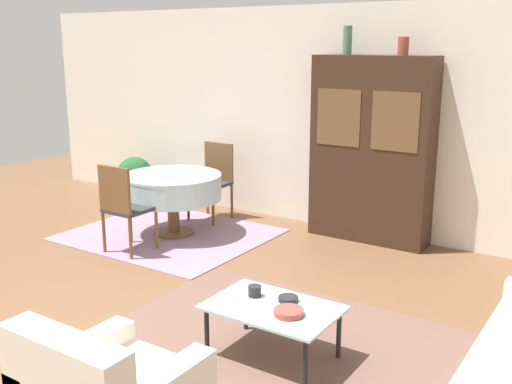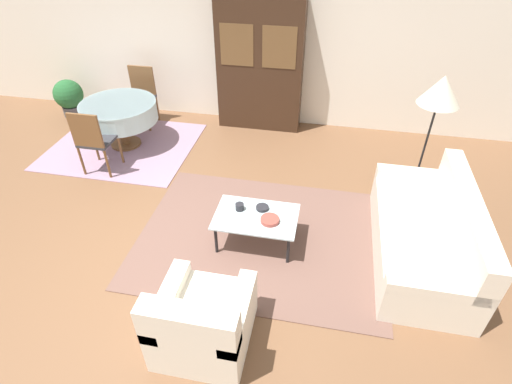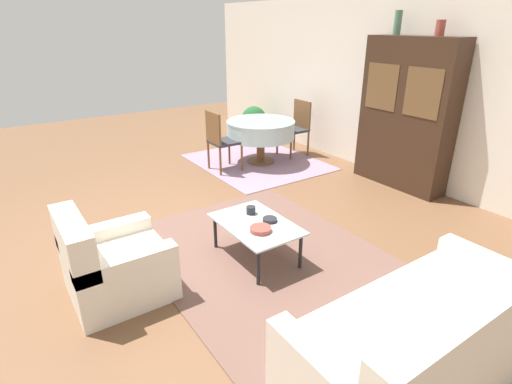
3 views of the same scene
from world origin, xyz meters
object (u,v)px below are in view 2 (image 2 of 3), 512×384
(couch, at_px, (427,236))
(bowl, at_px, (270,220))
(coffee_table, at_px, (256,219))
(dining_chair_far, at_px, (141,93))
(bowl_small, at_px, (262,208))
(display_cabinet, at_px, (260,66))
(dining_chair_near, at_px, (93,138))
(cup, at_px, (240,207))
(dining_table, at_px, (119,112))
(floor_lamp, at_px, (441,93))
(potted_plant, at_px, (69,96))
(armchair, at_px, (202,323))

(couch, xyz_separation_m, bowl, (-1.73, -0.22, 0.13))
(coffee_table, height_order, dining_chair_far, dining_chair_far)
(couch, bearing_deg, bowl_small, 90.58)
(dining_chair_far, bearing_deg, display_cabinet, -170.89)
(dining_chair_far, bearing_deg, dining_chair_near, 90.00)
(display_cabinet, relative_size, cup, 21.47)
(coffee_table, bearing_deg, dining_table, 144.36)
(bowl_small, bearing_deg, floor_lamp, 35.20)
(couch, xyz_separation_m, dining_table, (-4.44, 1.67, 0.29))
(floor_lamp, height_order, cup, floor_lamp)
(bowl, bearing_deg, dining_chair_near, 158.31)
(potted_plant, bearing_deg, dining_chair_near, -48.51)
(dining_chair_near, relative_size, potted_plant, 1.47)
(couch, height_order, armchair, couch)
(dining_chair_near, height_order, bowl, dining_chair_near)
(floor_lamp, bearing_deg, dining_table, 175.72)
(display_cabinet, xyz_separation_m, dining_chair_near, (-2.02, -1.94, -0.50))
(coffee_table, bearing_deg, floor_lamp, 37.19)
(cup, relative_size, potted_plant, 0.15)
(display_cabinet, height_order, bowl, display_cabinet)
(armchair, relative_size, dining_table, 0.71)
(armchair, relative_size, dining_chair_near, 0.85)
(bowl_small, bearing_deg, couch, 0.58)
(coffee_table, distance_m, cup, 0.23)
(bowl, bearing_deg, dining_chair_far, 135.21)
(dining_table, relative_size, dining_chair_far, 1.19)
(dining_chair_far, bearing_deg, couch, 150.88)
(armchair, bearing_deg, couch, 36.40)
(coffee_table, distance_m, bowl, 0.19)
(bowl_small, bearing_deg, coffee_table, -108.89)
(display_cabinet, height_order, potted_plant, display_cabinet)
(armchair, xyz_separation_m, dining_chair_far, (-2.33, 4.03, 0.26))
(couch, relative_size, potted_plant, 3.01)
(dining_table, distance_m, cup, 2.92)
(coffee_table, height_order, floor_lamp, floor_lamp)
(floor_lamp, bearing_deg, potted_plant, 168.89)
(dining_table, xyz_separation_m, dining_chair_far, (0.00, 0.81, -0.02))
(armchair, xyz_separation_m, bowl_small, (0.26, 1.53, 0.12))
(dining_table, height_order, floor_lamp, floor_lamp)
(couch, distance_m, display_cabinet, 3.77)
(armchair, distance_m, bowl, 1.39)
(floor_lamp, xyz_separation_m, potted_plant, (-5.95, 1.17, -1.05))
(coffee_table, height_order, cup, cup)
(armchair, relative_size, floor_lamp, 0.51)
(coffee_table, height_order, dining_chair_near, dining_chair_near)
(floor_lamp, distance_m, potted_plant, 6.15)
(display_cabinet, height_order, cup, display_cabinet)
(cup, xyz_separation_m, bowl_small, (0.25, 0.06, -0.02))
(dining_table, bearing_deg, coffee_table, -35.64)
(coffee_table, height_order, bowl_small, bowl_small)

